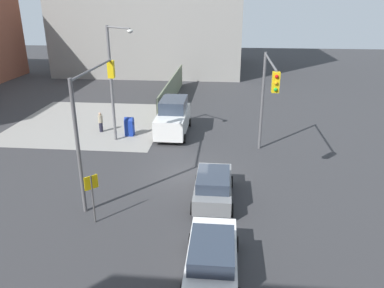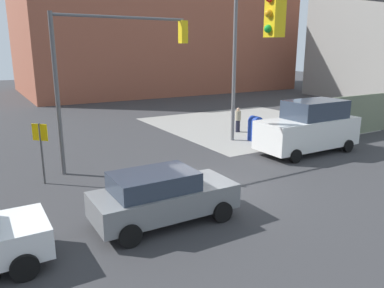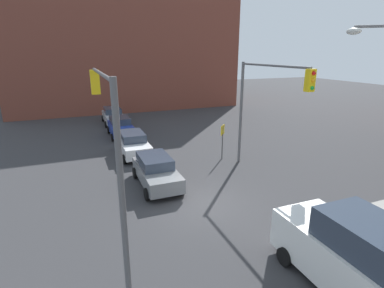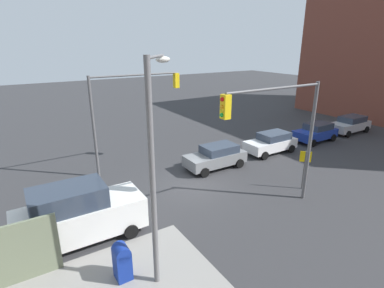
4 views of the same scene
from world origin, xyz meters
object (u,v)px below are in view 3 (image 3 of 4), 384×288
at_px(traffic_signal_se_corner, 107,128).
at_px(hatchback_white, 133,144).
at_px(traffic_signal_nw_corner, 264,97).
at_px(coupe_silver, 113,115).
at_px(coupe_blue, 121,126).
at_px(van_white_delivery, 361,261).
at_px(sedan_gray, 156,171).

distance_m(traffic_signal_se_corner, hatchback_white, 11.50).
distance_m(traffic_signal_nw_corner, coupe_silver, 18.52).
bearing_deg(coupe_blue, van_white_delivery, 9.84).
bearing_deg(traffic_signal_se_corner, coupe_blue, 170.60).
xyz_separation_m(coupe_blue, coupe_silver, (-5.14, 0.03, 0.00)).
bearing_deg(sedan_gray, coupe_silver, -179.38).
bearing_deg(hatchback_white, traffic_signal_se_corner, -14.33).
distance_m(sedan_gray, hatchback_white, 5.53).
height_order(coupe_blue, hatchback_white, same).
bearing_deg(traffic_signal_nw_corner, hatchback_white, -134.93).
xyz_separation_m(hatchback_white, van_white_delivery, (15.43, 3.62, 0.44)).
relative_size(traffic_signal_se_corner, hatchback_white, 1.51).
bearing_deg(sedan_gray, traffic_signal_se_corner, -29.90).
distance_m(traffic_signal_se_corner, van_white_delivery, 8.69).
relative_size(hatchback_white, coupe_silver, 0.96).
xyz_separation_m(traffic_signal_nw_corner, sedan_gray, (-0.77, -6.14, -3.82)).
height_order(traffic_signal_se_corner, coupe_silver, traffic_signal_se_corner).
bearing_deg(traffic_signal_se_corner, sedan_gray, 150.10).
xyz_separation_m(traffic_signal_se_corner, van_white_delivery, (4.92, 6.30, -3.40)).
distance_m(traffic_signal_nw_corner, hatchback_white, 9.71).
bearing_deg(coupe_blue, sedan_gray, 1.05).
xyz_separation_m(traffic_signal_se_corner, coupe_silver, (-21.20, 2.69, -3.83)).
distance_m(coupe_blue, van_white_delivery, 21.30).
distance_m(coupe_blue, coupe_silver, 5.14).
height_order(traffic_signal_nw_corner, coupe_silver, traffic_signal_nw_corner).
bearing_deg(coupe_blue, hatchback_white, 0.25).
distance_m(coupe_blue, sedan_gray, 11.08).
bearing_deg(traffic_signal_nw_corner, sedan_gray, -97.15).
bearing_deg(sedan_gray, van_white_delivery, 19.14).
bearing_deg(hatchback_white, van_white_delivery, 13.19).
distance_m(traffic_signal_se_corner, sedan_gray, 6.91).
distance_m(hatchback_white, coupe_silver, 10.69).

